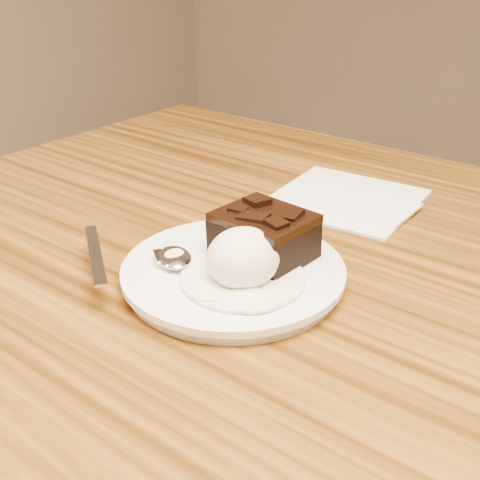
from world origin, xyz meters
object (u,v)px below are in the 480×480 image
Objects in this scene: plate at (233,274)px; ice_cream_scoop at (243,258)px; brownie at (264,238)px; spoon at (174,259)px; napkin at (346,198)px.

plate is 3.10× the size of ice_cream_scoop.
ice_cream_scoop reaches higher than brownie.
plate is at bearing -108.57° from brownie.
napkin is (0.03, 0.27, -0.02)m from spoon.
plate is at bearing 147.28° from ice_cream_scoop.
plate is at bearing -86.95° from napkin.
spoon is at bearing -97.05° from napkin.
ice_cream_scoop is (0.02, -0.01, 0.03)m from plate.
ice_cream_scoop reaches higher than spoon.
ice_cream_scoop is 0.07m from spoon.
ice_cream_scoop is at bearing -41.43° from spoon.
plate is 0.24m from napkin.
brownie is (0.01, 0.03, 0.03)m from plate.
ice_cream_scoop reaches higher than plate.
spoon is (-0.07, -0.02, -0.02)m from ice_cream_scoop.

